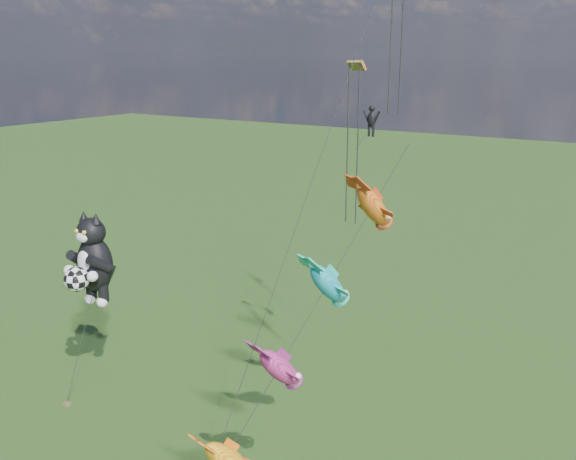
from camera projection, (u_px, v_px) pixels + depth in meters
The scene contains 3 objects.
cat_kite_rig at pixel (91, 260), 39.43m from camera, with size 2.74×4.19×11.76m.
fish_windsock_rig at pixel (304, 326), 28.19m from camera, with size 4.45×15.43×16.80m.
parafoil_rig at pixel (369, 107), 35.12m from camera, with size 2.64×17.49×27.90m.
Camera 1 is at (24.95, -19.42, 20.99)m, focal length 40.00 mm.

